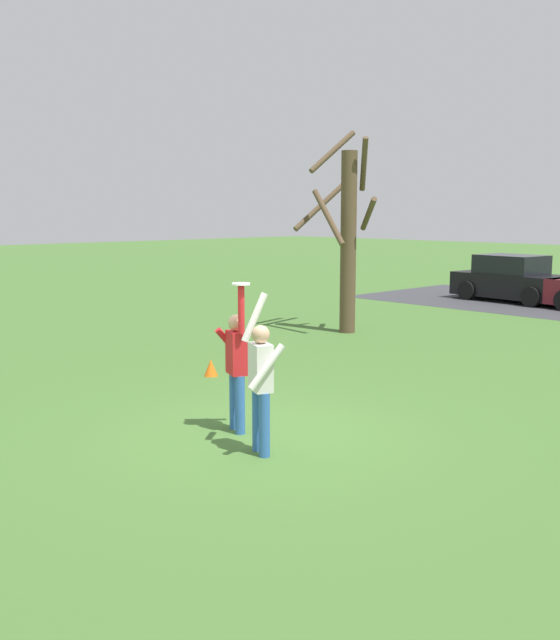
% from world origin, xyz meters
% --- Properties ---
extents(ground_plane, '(120.00, 120.00, 0.00)m').
position_xyz_m(ground_plane, '(0.00, 0.00, 0.00)').
color(ground_plane, '#426B2D').
extents(person_catcher, '(0.58, 0.49, 2.08)m').
position_xyz_m(person_catcher, '(-0.30, -0.19, 0.98)').
color(person_catcher, '#3366B7').
rests_on(person_catcher, ground_plane).
extents(person_defender, '(0.63, 0.58, 2.04)m').
position_xyz_m(person_defender, '(0.63, -0.58, 0.98)').
color(person_defender, '#3366B7').
rests_on(person_defender, ground_plane).
extents(frisbee_disc, '(0.24, 0.24, 0.02)m').
position_xyz_m(frisbee_disc, '(-0.10, -0.27, 2.09)').
color(frisbee_disc, white).
rests_on(frisbee_disc, person_catcher).
extents(parked_car_black, '(4.25, 2.33, 1.59)m').
position_xyz_m(parked_car_black, '(-5.27, 16.38, 0.73)').
color(parked_car_black, black).
rests_on(parked_car_black, ground_plane).
extents(bare_tree_tall, '(1.94, 1.99, 5.14)m').
position_xyz_m(bare_tree_tall, '(-4.92, 7.30, 2.52)').
color(bare_tree_tall, brown).
rests_on(bare_tree_tall, ground_plane).
extents(field_cone_orange, '(0.26, 0.26, 0.32)m').
position_xyz_m(field_cone_orange, '(-3.29, 1.67, 0.16)').
color(field_cone_orange, orange).
rests_on(field_cone_orange, ground_plane).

